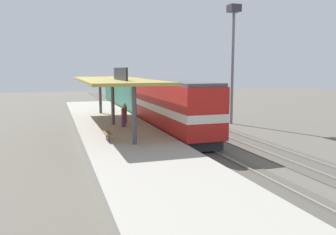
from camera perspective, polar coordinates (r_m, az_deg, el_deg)
ground_plane at (r=31.10m, az=3.13°, el=-2.21°), size 120.00×120.00×0.00m
track_near at (r=30.43m, az=-0.38°, el=-2.36°), size 3.20×110.00×0.16m
track_far at (r=32.12m, az=7.45°, el=-1.88°), size 3.20×110.00×0.16m
platform at (r=29.29m, az=-8.98°, el=-2.04°), size 6.00×44.00×0.90m
station_canopy at (r=28.78m, az=-9.13°, el=5.97°), size 5.20×18.00×4.70m
platform_bench at (r=22.79m, az=-9.91°, el=-2.63°), size 0.44×1.70×0.50m
locomotive at (r=28.57m, az=0.61°, el=1.78°), size 2.93×14.43×4.44m
passenger_carriage_single at (r=45.91m, az=-6.71°, el=3.95°), size 2.90×20.00×4.24m
light_mast at (r=35.44m, az=10.70°, el=12.54°), size 1.10×1.10×11.70m
person_waiting at (r=27.80m, az=-7.34°, el=0.39°), size 0.34×0.34×1.71m
person_walking at (r=29.65m, az=-7.12°, el=0.87°), size 0.34×0.34×1.71m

